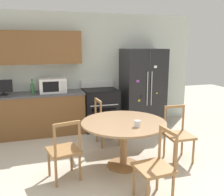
% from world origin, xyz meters
% --- Properties ---
extents(ground_plane, '(14.00, 14.00, 0.00)m').
position_xyz_m(ground_plane, '(0.00, 0.00, 0.00)').
color(ground_plane, beige).
extents(back_wall, '(5.20, 0.44, 2.60)m').
position_xyz_m(back_wall, '(-0.31, 2.59, 1.44)').
color(back_wall, silver).
rests_on(back_wall, ground_plane).
extents(kitchen_counter, '(2.01, 0.64, 0.90)m').
position_xyz_m(kitchen_counter, '(-1.21, 2.29, 0.45)').
color(kitchen_counter, brown).
rests_on(kitchen_counter, ground_plane).
extents(refrigerator, '(0.94, 0.74, 1.81)m').
position_xyz_m(refrigerator, '(1.20, 2.22, 0.90)').
color(refrigerator, black).
rests_on(refrigerator, ground_plane).
extents(oven_range, '(0.75, 0.68, 1.08)m').
position_xyz_m(oven_range, '(0.19, 2.26, 0.47)').
color(oven_range, black).
rests_on(oven_range, ground_plane).
extents(microwave, '(0.56, 0.38, 0.30)m').
position_xyz_m(microwave, '(-0.85, 2.30, 1.05)').
color(microwave, white).
rests_on(microwave, kitchen_counter).
extents(countertop_tv, '(0.35, 0.16, 0.31)m').
position_xyz_m(countertop_tv, '(-1.82, 2.30, 1.07)').
color(countertop_tv, black).
rests_on(countertop_tv, kitchen_counter).
extents(counter_bottle, '(0.08, 0.08, 0.31)m').
position_xyz_m(counter_bottle, '(-1.26, 2.26, 1.02)').
color(counter_bottle, '#2D6B38').
rests_on(counter_bottle, kitchen_counter).
extents(dining_table, '(1.31, 1.31, 0.74)m').
position_xyz_m(dining_table, '(0.08, 0.38, 0.61)').
color(dining_table, '#997551').
rests_on(dining_table, ground_plane).
extents(dining_chair_right, '(0.43, 0.43, 0.90)m').
position_xyz_m(dining_chair_right, '(1.03, 0.34, 0.43)').
color(dining_chair_right, '#9E7042').
rests_on(dining_chair_right, ground_plane).
extents(dining_chair_far, '(0.44, 0.44, 0.90)m').
position_xyz_m(dining_chair_far, '(0.06, 1.33, 0.43)').
color(dining_chair_far, '#9E7042').
rests_on(dining_chair_far, ground_plane).
extents(dining_chair_near, '(0.46, 0.46, 0.90)m').
position_xyz_m(dining_chair_near, '(0.16, -0.56, 0.43)').
color(dining_chair_near, '#9E7042').
rests_on(dining_chair_near, ground_plane).
extents(dining_chair_left, '(0.50, 0.50, 0.90)m').
position_xyz_m(dining_chair_left, '(-0.86, 0.24, 0.43)').
color(dining_chair_left, '#9E7042').
rests_on(dining_chair_left, ground_plane).
extents(candle_glass, '(0.09, 0.09, 0.09)m').
position_xyz_m(candle_glass, '(0.18, 0.10, 0.78)').
color(candle_glass, silver).
rests_on(candle_glass, dining_table).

